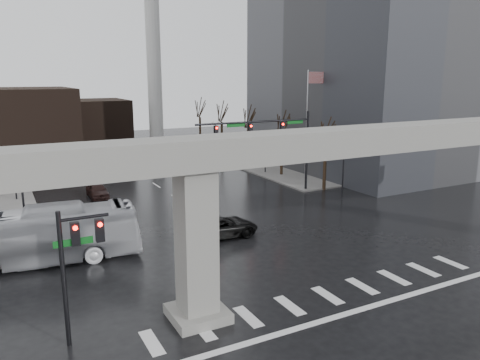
% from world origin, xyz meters
% --- Properties ---
extents(ground, '(160.00, 160.00, 0.00)m').
position_xyz_m(ground, '(0.00, 0.00, 0.00)').
color(ground, black).
rests_on(ground, ground).
extents(sidewalk_ne, '(28.00, 36.00, 0.15)m').
position_xyz_m(sidewalk_ne, '(26.00, 36.00, 0.07)').
color(sidewalk_ne, slate).
rests_on(sidewalk_ne, ground).
extents(elevated_guideway, '(48.00, 2.60, 8.70)m').
position_xyz_m(elevated_guideway, '(1.26, 0.00, 6.88)').
color(elevated_guideway, gray).
rests_on(elevated_guideway, ground).
extents(building_far_left, '(16.00, 14.00, 10.00)m').
position_xyz_m(building_far_left, '(-14.00, 42.00, 5.00)').
color(building_far_left, black).
rests_on(building_far_left, ground).
extents(building_far_mid, '(10.00, 10.00, 8.00)m').
position_xyz_m(building_far_mid, '(-2.00, 52.00, 4.00)').
color(building_far_mid, black).
rests_on(building_far_mid, ground).
extents(smokestack, '(3.60, 3.60, 30.00)m').
position_xyz_m(smokestack, '(6.00, 46.00, 13.35)').
color(smokestack, silver).
rests_on(smokestack, ground).
extents(signal_mast_arm, '(12.12, 0.43, 8.00)m').
position_xyz_m(signal_mast_arm, '(8.99, 18.80, 5.83)').
color(signal_mast_arm, black).
rests_on(signal_mast_arm, ground).
extents(signal_left_pole, '(2.30, 0.30, 6.00)m').
position_xyz_m(signal_left_pole, '(-12.25, 0.50, 4.07)').
color(signal_left_pole, black).
rests_on(signal_left_pole, ground).
extents(flagpole_assembly, '(2.06, 0.12, 12.00)m').
position_xyz_m(flagpole_assembly, '(15.29, 22.00, 7.53)').
color(flagpole_assembly, silver).
rests_on(flagpole_assembly, ground).
extents(lamp_right_0, '(1.22, 0.32, 5.11)m').
position_xyz_m(lamp_right_0, '(13.50, 14.00, 3.47)').
color(lamp_right_0, black).
rests_on(lamp_right_0, ground).
extents(lamp_right_1, '(1.22, 0.32, 5.11)m').
position_xyz_m(lamp_right_1, '(13.50, 28.00, 3.47)').
color(lamp_right_1, black).
rests_on(lamp_right_1, ground).
extents(lamp_right_2, '(1.22, 0.32, 5.11)m').
position_xyz_m(lamp_right_2, '(13.50, 42.00, 3.47)').
color(lamp_right_2, black).
rests_on(lamp_right_2, ground).
extents(lamp_left_0, '(1.22, 0.32, 5.11)m').
position_xyz_m(lamp_left_0, '(-13.50, 14.00, 3.47)').
color(lamp_left_0, black).
rests_on(lamp_left_0, ground).
extents(lamp_left_1, '(1.22, 0.32, 5.11)m').
position_xyz_m(lamp_left_1, '(-13.50, 28.00, 3.47)').
color(lamp_left_1, black).
rests_on(lamp_left_1, ground).
extents(lamp_left_2, '(1.22, 0.32, 5.11)m').
position_xyz_m(lamp_left_2, '(-13.50, 42.00, 3.47)').
color(lamp_left_2, black).
rests_on(lamp_left_2, ground).
extents(tree_right_0, '(1.09, 1.58, 7.50)m').
position_xyz_m(tree_right_0, '(14.53, 18.02, 2.79)').
color(tree_right_0, black).
rests_on(tree_right_0, ground).
extents(tree_right_1, '(1.09, 1.61, 7.67)m').
position_xyz_m(tree_right_1, '(14.53, 26.02, 2.85)').
color(tree_right_1, black).
rests_on(tree_right_1, ground).
extents(tree_right_2, '(1.10, 1.63, 7.85)m').
position_xyz_m(tree_right_2, '(14.53, 34.02, 2.91)').
color(tree_right_2, black).
rests_on(tree_right_2, ground).
extents(tree_right_3, '(1.11, 1.66, 8.02)m').
position_xyz_m(tree_right_3, '(14.53, 42.02, 2.98)').
color(tree_right_3, black).
rests_on(tree_right_3, ground).
extents(tree_right_4, '(1.12, 1.69, 8.19)m').
position_xyz_m(tree_right_4, '(14.53, 50.02, 3.04)').
color(tree_right_4, black).
rests_on(tree_right_4, ground).
extents(pickup_truck, '(5.71, 2.68, 1.58)m').
position_xyz_m(pickup_truck, '(-1.13, 9.96, 0.79)').
color(pickup_truck, black).
rests_on(pickup_truck, ground).
extents(city_bus, '(12.89, 4.40, 3.52)m').
position_xyz_m(city_bus, '(-13.22, 10.85, 1.76)').
color(city_bus, silver).
rests_on(city_bus, ground).
extents(far_car, '(1.70, 4.16, 1.41)m').
position_xyz_m(far_car, '(-6.59, 25.63, 0.71)').
color(far_car, black).
rests_on(far_car, ground).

